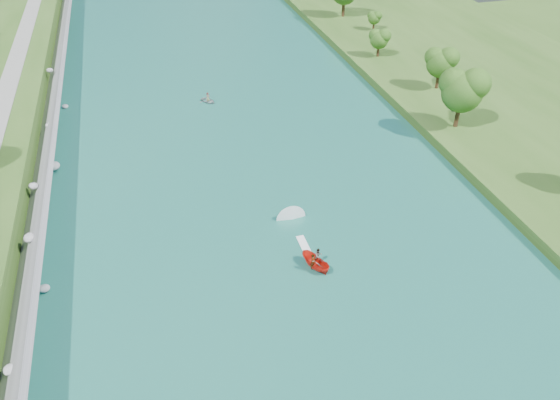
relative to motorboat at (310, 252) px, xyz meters
name	(u,v)px	position (x,y,z in m)	size (l,w,h in m)	color
ground	(291,276)	(-2.79, -2.22, -0.74)	(260.00, 260.00, 0.00)	#2D5119
river_water	(248,176)	(-2.79, 17.78, -0.69)	(55.00, 240.00, 0.10)	#185C4D
riprap_bank	(39,199)	(-28.63, 16.84, 1.06)	(4.20, 236.00, 4.05)	slate
trees_east	(442,62)	(33.75, 33.63, 5.39)	(15.54, 139.94, 10.95)	#1E4412
motorboat	(310,252)	(0.00, 0.00, 0.00)	(3.60, 18.82, 2.18)	red
raft	(208,100)	(-4.17, 41.62, -0.26)	(3.34, 3.53, 1.68)	#999DA1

